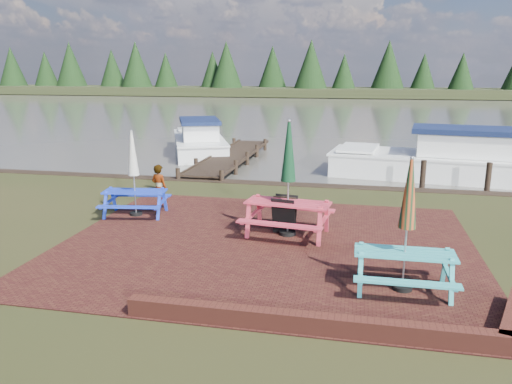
{
  "coord_description": "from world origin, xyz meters",
  "views": [
    {
      "loc": [
        1.92,
        -9.26,
        3.78
      ],
      "look_at": [
        -0.39,
        1.77,
        1.0
      ],
      "focal_mm": 35.0,
      "sensor_mm": 36.0,
      "label": 1
    }
  ],
  "objects_px": {
    "boat_jetty": "(199,142)",
    "person": "(158,165)",
    "picnic_table_teal": "(405,246)",
    "picnic_table_blue": "(135,187)",
    "jetty": "(231,157)",
    "picnic_table_red": "(288,197)",
    "boat_near": "(441,162)",
    "chalkboard": "(284,215)"
  },
  "relations": [
    {
      "from": "boat_jetty",
      "to": "boat_near",
      "type": "relative_size",
      "value": 0.85
    },
    {
      "from": "boat_near",
      "to": "picnic_table_blue",
      "type": "bearing_deg",
      "value": 138.4
    },
    {
      "from": "picnic_table_teal",
      "to": "picnic_table_blue",
      "type": "height_order",
      "value": "picnic_table_teal"
    },
    {
      "from": "boat_jetty",
      "to": "person",
      "type": "height_order",
      "value": "person"
    },
    {
      "from": "picnic_table_red",
      "to": "chalkboard",
      "type": "relative_size",
      "value": 3.0
    },
    {
      "from": "picnic_table_teal",
      "to": "chalkboard",
      "type": "xyz_separation_m",
      "value": [
        -2.5,
        2.67,
        -0.37
      ]
    },
    {
      "from": "boat_near",
      "to": "picnic_table_red",
      "type": "bearing_deg",
      "value": 158.9
    },
    {
      "from": "chalkboard",
      "to": "jetty",
      "type": "distance_m",
      "value": 10.15
    },
    {
      "from": "picnic_table_blue",
      "to": "boat_jetty",
      "type": "xyz_separation_m",
      "value": [
        -1.86,
        11.01,
        -0.42
      ]
    },
    {
      "from": "picnic_table_red",
      "to": "jetty",
      "type": "height_order",
      "value": "picnic_table_red"
    },
    {
      "from": "jetty",
      "to": "person",
      "type": "xyz_separation_m",
      "value": [
        -0.86,
        -5.81,
        0.68
      ]
    },
    {
      "from": "picnic_table_teal",
      "to": "picnic_table_blue",
      "type": "relative_size",
      "value": 1.05
    },
    {
      "from": "jetty",
      "to": "boat_jetty",
      "type": "relative_size",
      "value": 1.32
    },
    {
      "from": "person",
      "to": "picnic_table_blue",
      "type": "bearing_deg",
      "value": 119.4
    },
    {
      "from": "picnic_table_blue",
      "to": "jetty",
      "type": "distance_m",
      "value": 8.79
    },
    {
      "from": "picnic_table_teal",
      "to": "boat_near",
      "type": "distance_m",
      "value": 11.08
    },
    {
      "from": "picnic_table_red",
      "to": "boat_jetty",
      "type": "height_order",
      "value": "picnic_table_red"
    },
    {
      "from": "picnic_table_teal",
      "to": "person",
      "type": "bearing_deg",
      "value": 138.41
    },
    {
      "from": "picnic_table_red",
      "to": "jetty",
      "type": "bearing_deg",
      "value": 119.16
    },
    {
      "from": "chalkboard",
      "to": "jetty",
      "type": "relative_size",
      "value": 0.1
    },
    {
      "from": "picnic_table_red",
      "to": "boat_near",
      "type": "xyz_separation_m",
      "value": [
        4.55,
        8.33,
        -0.51
      ]
    },
    {
      "from": "picnic_table_blue",
      "to": "picnic_table_teal",
      "type": "bearing_deg",
      "value": -35.86
    },
    {
      "from": "picnic_table_teal",
      "to": "boat_near",
      "type": "bearing_deg",
      "value": 78.56
    },
    {
      "from": "picnic_table_blue",
      "to": "jetty",
      "type": "relative_size",
      "value": 0.25
    },
    {
      "from": "jetty",
      "to": "boat_near",
      "type": "height_order",
      "value": "boat_near"
    },
    {
      "from": "picnic_table_teal",
      "to": "boat_jetty",
      "type": "height_order",
      "value": "picnic_table_teal"
    },
    {
      "from": "chalkboard",
      "to": "person",
      "type": "xyz_separation_m",
      "value": [
        -4.64,
        3.61,
        0.34
      ]
    },
    {
      "from": "picnic_table_teal",
      "to": "jetty",
      "type": "bearing_deg",
      "value": 117.15
    },
    {
      "from": "picnic_table_blue",
      "to": "picnic_table_red",
      "type": "bearing_deg",
      "value": -19.72
    },
    {
      "from": "boat_near",
      "to": "boat_jetty",
      "type": "bearing_deg",
      "value": 79.39
    },
    {
      "from": "chalkboard",
      "to": "jetty",
      "type": "xyz_separation_m",
      "value": [
        -3.77,
        9.42,
        -0.35
      ]
    },
    {
      "from": "chalkboard",
      "to": "person",
      "type": "bearing_deg",
      "value": 152.09
    },
    {
      "from": "picnic_table_blue",
      "to": "boat_near",
      "type": "bearing_deg",
      "value": 31.83
    },
    {
      "from": "boat_near",
      "to": "person",
      "type": "distance_m",
      "value": 10.36
    },
    {
      "from": "boat_jetty",
      "to": "picnic_table_blue",
      "type": "bearing_deg",
      "value": -102.5
    },
    {
      "from": "boat_jetty",
      "to": "person",
      "type": "bearing_deg",
      "value": -102.97
    },
    {
      "from": "picnic_table_teal",
      "to": "chalkboard",
      "type": "height_order",
      "value": "picnic_table_teal"
    },
    {
      "from": "boat_jetty",
      "to": "boat_near",
      "type": "height_order",
      "value": "boat_near"
    },
    {
      "from": "boat_jetty",
      "to": "boat_near",
      "type": "bearing_deg",
      "value": -40.23
    },
    {
      "from": "chalkboard",
      "to": "jetty",
      "type": "bearing_deg",
      "value": 121.79
    },
    {
      "from": "picnic_table_blue",
      "to": "boat_near",
      "type": "relative_size",
      "value": 0.28
    },
    {
      "from": "picnic_table_red",
      "to": "picnic_table_blue",
      "type": "height_order",
      "value": "picnic_table_red"
    }
  ]
}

